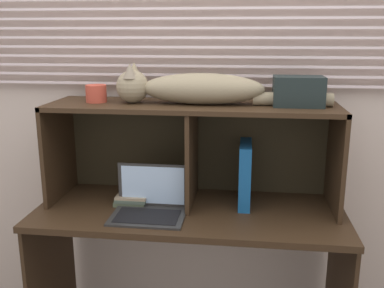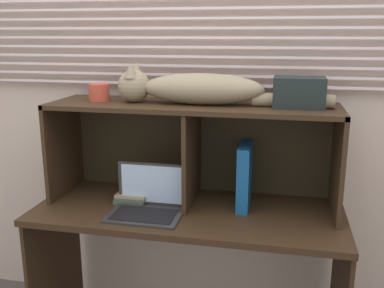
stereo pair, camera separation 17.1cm
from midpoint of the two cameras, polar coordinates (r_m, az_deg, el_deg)
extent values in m
cube|color=beige|center=(2.28, -1.40, 6.95)|extent=(4.40, 0.04, 2.50)
cube|color=silver|center=(2.22, -1.59, 7.79)|extent=(3.43, 0.02, 0.01)
cube|color=silver|center=(2.22, -1.60, 8.97)|extent=(3.43, 0.02, 0.01)
cube|color=silver|center=(2.22, -1.61, 10.16)|extent=(3.43, 0.02, 0.01)
cube|color=silver|center=(2.21, -1.62, 11.35)|extent=(3.43, 0.02, 0.01)
cube|color=silver|center=(2.21, -1.63, 12.54)|extent=(3.43, 0.02, 0.01)
cube|color=silver|center=(2.21, -1.64, 13.74)|extent=(3.43, 0.02, 0.01)
cube|color=silver|center=(2.21, -1.65, 14.93)|extent=(3.43, 0.02, 0.01)
cube|color=silver|center=(2.21, -1.65, 16.13)|extent=(3.43, 0.02, 0.01)
cube|color=silver|center=(2.21, -1.66, 17.32)|extent=(3.43, 0.02, 0.01)
cube|color=#332315|center=(2.10, -2.69, -8.87)|extent=(1.46, 0.59, 0.03)
cube|color=#332315|center=(2.48, -19.84, -15.35)|extent=(0.02, 0.53, 0.70)
cube|color=#332315|center=(2.05, -2.39, 4.93)|extent=(1.37, 0.38, 0.02)
cube|color=#332315|center=(2.31, -19.06, -0.71)|extent=(0.02, 0.38, 0.49)
cube|color=#332315|center=(2.10, 16.12, -1.91)|extent=(0.02, 0.38, 0.49)
cube|color=#332315|center=(2.10, -2.34, -1.63)|extent=(0.02, 0.36, 0.47)
cube|color=#30291A|center=(2.28, -1.56, -0.09)|extent=(1.37, 0.01, 0.49)
ellipsoid|color=gray|center=(2.03, -1.03, 7.22)|extent=(0.57, 0.18, 0.14)
sphere|color=gray|center=(2.10, -10.12, 7.39)|extent=(0.15, 0.15, 0.15)
cone|color=gray|center=(2.06, -10.53, 9.38)|extent=(0.07, 0.07, 0.07)
cone|color=gray|center=(2.13, -9.90, 9.57)|extent=(0.07, 0.07, 0.07)
cylinder|color=gray|center=(2.02, 10.66, 5.76)|extent=(0.36, 0.06, 0.06)
cube|color=#2B2B2B|center=(2.02, -8.24, -9.39)|extent=(0.33, 0.24, 0.01)
cube|color=#2B2B2B|center=(2.08, -7.50, -5.37)|extent=(0.33, 0.01, 0.21)
cube|color=#ADD1F9|center=(2.08, -7.53, -5.41)|extent=(0.30, 0.00, 0.18)
cube|color=black|center=(2.00, -8.34, -9.35)|extent=(0.28, 0.17, 0.00)
cube|color=#145090|center=(2.10, 4.64, -3.95)|extent=(0.06, 0.24, 0.31)
cube|color=#516048|center=(2.24, -9.68, -6.83)|extent=(0.15, 0.25, 0.02)
cube|color=#4B5C50|center=(2.23, -9.55, -6.42)|extent=(0.15, 0.25, 0.02)
cube|color=tan|center=(2.23, -9.50, -6.06)|extent=(0.15, 0.25, 0.01)
cylinder|color=#BB4533|center=(2.17, -14.66, 6.39)|extent=(0.10, 0.10, 0.08)
cube|color=black|center=(2.02, 11.38, 6.76)|extent=(0.22, 0.15, 0.13)
camera|label=1|loc=(0.09, -92.34, -0.60)|focal=40.78mm
camera|label=2|loc=(0.09, 87.66, 0.60)|focal=40.78mm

